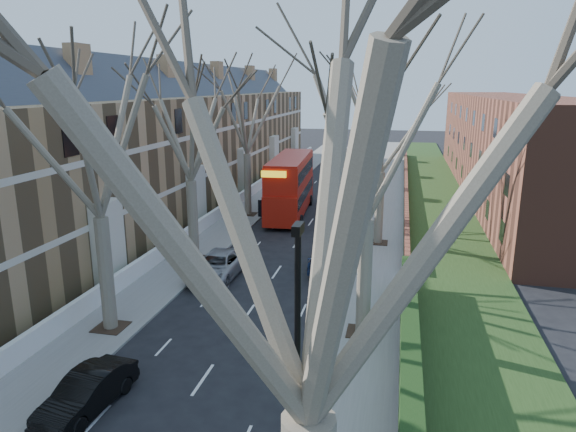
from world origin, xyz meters
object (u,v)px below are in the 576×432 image
Objects in this scene: double_decker_bus at (290,187)px; car_left_mid at (87,393)px; lamp_post at (297,383)px; car_right_near at (329,257)px.

car_left_mid is (-0.96, -28.91, -1.78)m from double_decker_bus.
double_decker_bus reaches higher than car_left_mid.
double_decker_bus is 2.94× the size of car_left_mid.
double_decker_bus is at bearing 94.00° from car_left_mid.
double_decker_bus is 28.99m from car_left_mid.
lamp_post is 33.62m from double_decker_bus.
lamp_post is 1.97× the size of car_left_mid.
car_right_near is (6.20, 15.91, 0.07)m from car_left_mid.
lamp_post reaches higher than double_decker_bus.
lamp_post reaches higher than car_left_mid.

